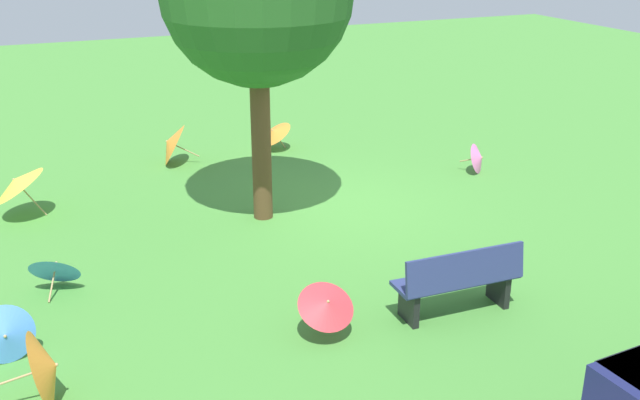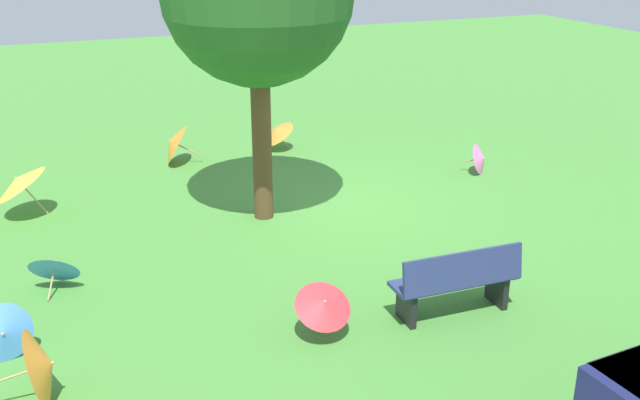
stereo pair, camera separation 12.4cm
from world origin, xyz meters
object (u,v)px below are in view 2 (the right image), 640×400
(parasol_yellow_1, at_px, (19,181))
(parasol_blue_1, at_px, (55,266))
(parasol_red_0, at_px, (324,304))
(parasol_orange_1, at_px, (277,132))
(parasol_pink_1, at_px, (481,159))
(parasol_blue_0, at_px, (3,333))
(park_bench, at_px, (457,281))
(parasol_orange_2, at_px, (44,366))
(parasol_orange_0, at_px, (173,143))

(parasol_yellow_1, relative_size, parasol_blue_1, 1.29)
(parasol_blue_1, bearing_deg, parasol_red_0, 138.61)
(parasol_orange_1, bearing_deg, parasol_pink_1, 136.60)
(parasol_blue_0, bearing_deg, park_bench, 168.54)
(parasol_yellow_1, relative_size, parasol_pink_1, 1.67)
(parasol_orange_2, bearing_deg, parasol_pink_1, -151.58)
(parasol_orange_1, bearing_deg, parasol_orange_0, 3.33)
(parasol_orange_0, xyz_separation_m, parasol_pink_1, (-5.30, 2.80, -0.14))
(parasol_yellow_1, height_order, parasol_blue_1, parasol_yellow_1)
(park_bench, relative_size, parasol_blue_1, 1.98)
(parasol_red_0, distance_m, parasol_orange_2, 3.04)
(parasol_yellow_1, bearing_deg, park_bench, 131.76)
(parasol_red_0, relative_size, parasol_orange_1, 0.90)
(parasol_pink_1, bearing_deg, parasol_red_0, 40.65)
(park_bench, height_order, parasol_orange_2, park_bench)
(parasol_red_0, bearing_deg, parasol_orange_2, 1.03)
(parasol_red_0, height_order, parasol_orange_1, parasol_red_0)
(parasol_yellow_1, distance_m, parasol_pink_1, 8.23)
(parasol_blue_1, relative_size, parasol_orange_1, 1.07)
(park_bench, height_order, parasol_blue_0, park_bench)
(park_bench, distance_m, parasol_orange_1, 7.36)
(parasol_red_0, xyz_separation_m, parasol_orange_1, (-1.91, -7.24, -0.07))
(parasol_blue_0, bearing_deg, parasol_pink_1, -158.19)
(parasol_pink_1, bearing_deg, park_bench, 53.20)
(parasol_orange_0, distance_m, parasol_orange_1, 2.20)
(parasol_orange_0, bearing_deg, parasol_orange_2, 68.94)
(parasol_yellow_1, xyz_separation_m, parasol_pink_1, (-8.16, 1.01, -0.31))
(parasol_blue_0, bearing_deg, parasol_orange_0, -117.02)
(parasol_red_0, height_order, parasol_yellow_1, parasol_yellow_1)
(parasol_yellow_1, distance_m, parasol_orange_2, 5.37)
(parasol_blue_1, bearing_deg, parasol_orange_1, -134.68)
(parasol_orange_2, bearing_deg, parasol_blue_1, -95.47)
(parasol_yellow_1, relative_size, parasol_orange_0, 1.04)
(parasol_blue_1, xyz_separation_m, parasol_orange_1, (-4.71, -4.77, 0.05))
(parasol_pink_1, bearing_deg, parasol_blue_1, 13.22)
(park_bench, bearing_deg, parasol_red_0, -4.11)
(parasol_orange_1, distance_m, parasol_orange_2, 8.82)
(parasol_red_0, relative_size, parasol_blue_1, 0.84)
(parasol_blue_0, height_order, parasol_orange_2, parasol_orange_2)
(parasol_red_0, relative_size, parasol_yellow_1, 0.65)
(parasol_orange_2, bearing_deg, parasol_orange_0, -111.06)
(parasol_blue_1, distance_m, parasol_orange_2, 2.54)
(parasol_yellow_1, height_order, parasol_pink_1, parasol_yellow_1)
(parasol_yellow_1, xyz_separation_m, parasol_orange_0, (-2.86, -1.80, -0.17))
(parasol_blue_1, distance_m, parasol_orange_0, 5.28)
(parasol_blue_0, relative_size, parasol_pink_1, 1.08)
(parasol_blue_1, xyz_separation_m, parasol_pink_1, (-7.81, -1.84, -0.03))
(parasol_blue_0, bearing_deg, parasol_yellow_1, -93.81)
(parasol_red_0, xyz_separation_m, parasol_pink_1, (-5.01, -4.30, -0.15))
(parasol_orange_0, xyz_separation_m, parasol_orange_2, (2.76, 7.16, -0.01))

